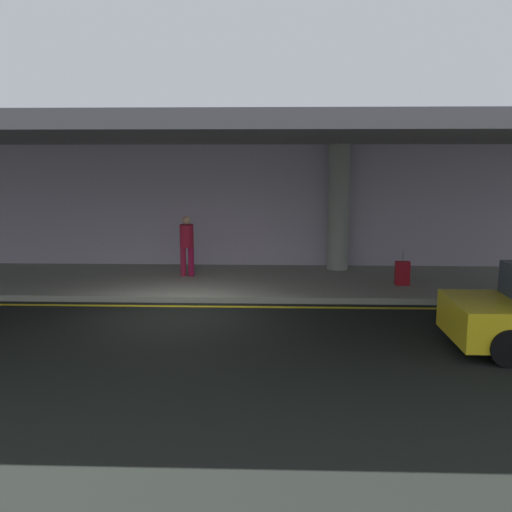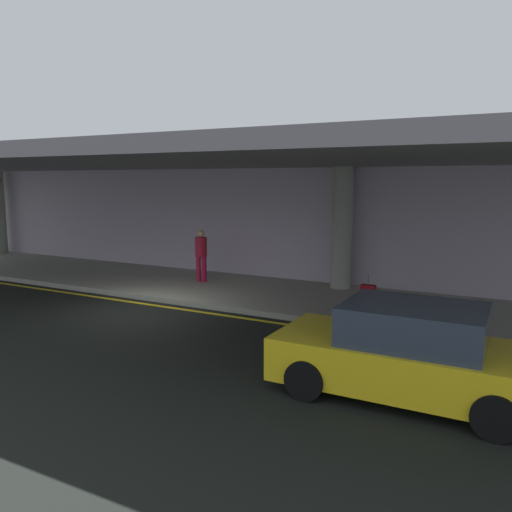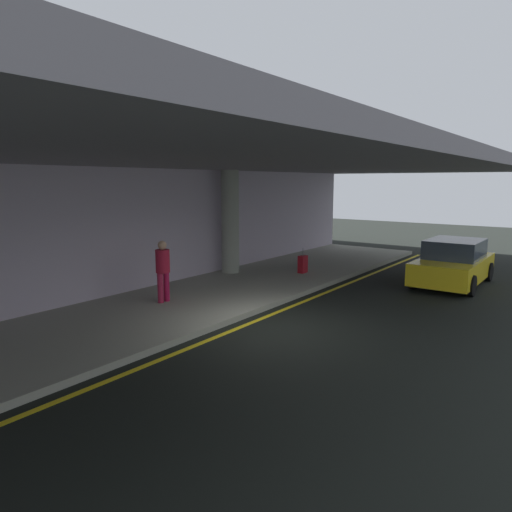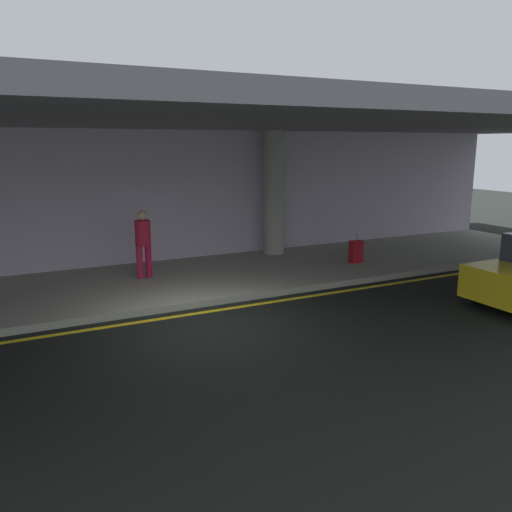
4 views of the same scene
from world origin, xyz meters
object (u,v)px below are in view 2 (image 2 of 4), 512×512
at_px(support_column_left_mid, 342,228).
at_px(suitcase_upright_primary, 368,297).
at_px(traveler_with_luggage, 201,252).
at_px(car_yellow_taxi, 408,353).

height_order(support_column_left_mid, suitcase_upright_primary, support_column_left_mid).
xyz_separation_m(support_column_left_mid, traveler_with_luggage, (-4.30, -1.20, -0.86)).
height_order(support_column_left_mid, car_yellow_taxi, support_column_left_mid).
distance_m(support_column_left_mid, car_yellow_taxi, 7.71).
bearing_deg(car_yellow_taxi, support_column_left_mid, 115.34).
height_order(car_yellow_taxi, suitcase_upright_primary, car_yellow_taxi).
xyz_separation_m(traveler_with_luggage, suitcase_upright_primary, (5.75, -0.96, -0.65)).
xyz_separation_m(car_yellow_taxi, suitcase_upright_primary, (-1.94, 4.65, -0.25)).
distance_m(traveler_with_luggage, suitcase_upright_primary, 5.86).
relative_size(support_column_left_mid, suitcase_upright_primary, 4.06).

